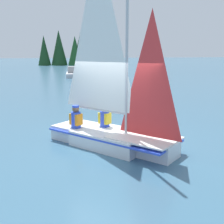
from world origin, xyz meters
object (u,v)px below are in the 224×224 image
sailor_helm (105,121)px  sailboat_main (111,119)px  sailor_crew (76,122)px  motorboat_distant (74,73)px

sailor_helm → sailboat_main: bearing=-33.0°
sailor_helm → sailor_crew: (0.90, -0.09, 0.00)m
sailboat_main → motorboat_distant: bearing=136.8°
sailboat_main → motorboat_distant: sailboat_main is taller
sailboat_main → sailor_crew: size_ratio=5.16×
sailor_crew → motorboat_distant: (-2.71, -24.23, -0.24)m
sailor_crew → motorboat_distant: size_ratio=0.25×
sailor_crew → motorboat_distant: bearing=134.4°
motorboat_distant → sailor_crew: bearing=179.4°
sailboat_main → sailor_helm: sailboat_main is taller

